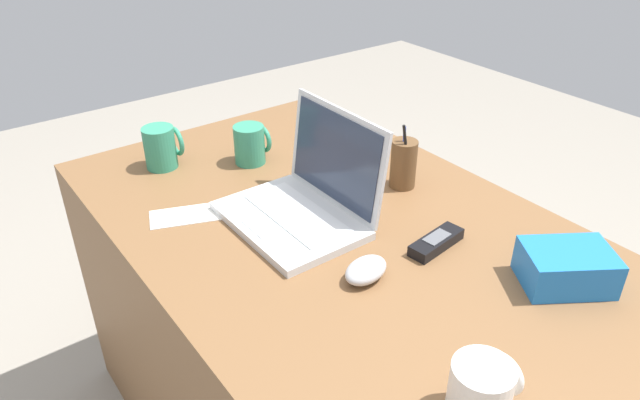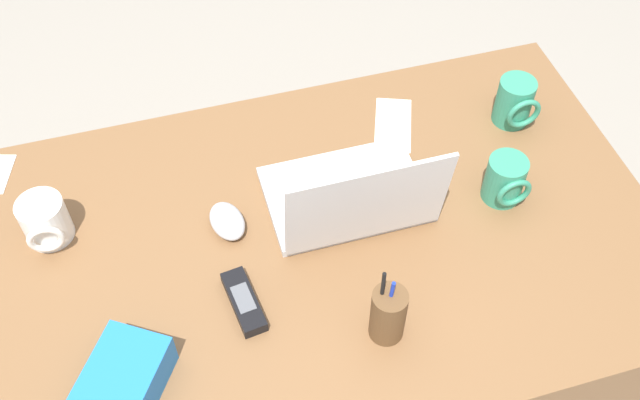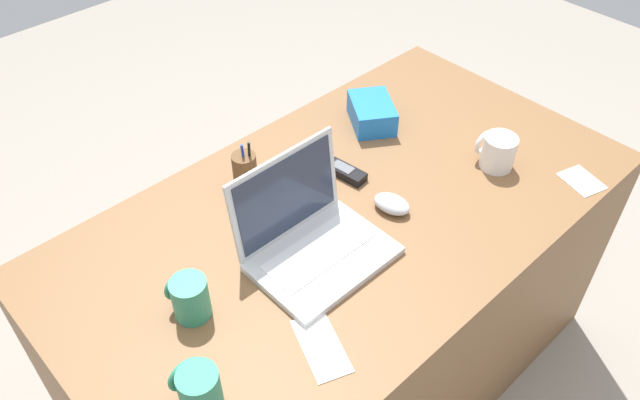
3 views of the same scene
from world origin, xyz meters
TOP-DOWN VIEW (x-y plane):
  - ground_plane at (0.00, 0.00)m, footprint 6.00×6.00m
  - desk at (0.00, 0.00)m, footprint 1.53×0.84m
  - laptop at (-0.17, -0.04)m, footprint 0.32×0.26m
  - computer_mouse at (0.08, -0.07)m, footprint 0.08×0.11m
  - coffee_mug_white at (-0.58, -0.19)m, footprint 0.08×0.09m
  - coffee_mug_tall at (0.42, -0.15)m, footprint 0.09×0.10m
  - coffee_mug_spare at (-0.47, 0.00)m, footprint 0.08×0.09m
  - cordless_phone at (0.09, 0.11)m, footprint 0.06×0.14m
  - pen_holder at (-0.14, 0.23)m, footprint 0.06×0.06m
  - snack_bag at (0.31, 0.22)m, footprint 0.18×0.20m
  - paper_note_near_laptop at (0.53, -0.35)m, footprint 0.11×0.13m
  - paper_note_left at (-0.33, -0.25)m, footprint 0.13×0.18m

SIDE VIEW (x-z plane):
  - ground_plane at x=0.00m, z-range 0.00..0.00m
  - desk at x=0.00m, z-range 0.00..0.75m
  - paper_note_near_laptop at x=0.53m, z-range 0.75..0.75m
  - paper_note_left at x=-0.33m, z-range 0.75..0.75m
  - cordless_phone at x=0.09m, z-range 0.74..0.77m
  - computer_mouse at x=0.08m, z-range 0.75..0.79m
  - snack_bag at x=0.31m, z-range 0.75..0.82m
  - laptop at x=-0.17m, z-range 0.68..0.91m
  - coffee_mug_tall at x=0.42m, z-range 0.75..0.84m
  - coffee_mug_spare at x=-0.47m, z-range 0.75..0.85m
  - coffee_mug_white at x=-0.58m, z-range 0.75..0.85m
  - pen_holder at x=-0.14m, z-range 0.72..0.89m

